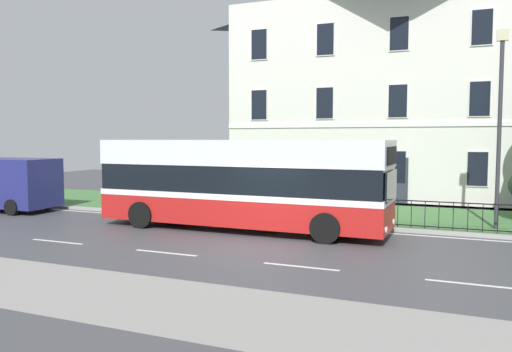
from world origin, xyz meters
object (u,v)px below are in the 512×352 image
at_px(litter_bin, 255,201).
at_px(white_panel_van, 5,184).
at_px(georgian_townhouse, 410,81).
at_px(single_decker_bus, 241,183).
at_px(street_lamp_post, 500,116).

bearing_deg(litter_bin, white_panel_van, -167.91).
height_order(georgian_townhouse, single_decker_bus, georgian_townhouse).
xyz_separation_m(single_decker_bus, street_lamp_post, (8.37, 2.88, 2.31)).
distance_m(georgian_townhouse, street_lamp_post, 12.14).
bearing_deg(litter_bin, single_decker_bus, -77.76).
distance_m(street_lamp_post, litter_bin, 9.53).
height_order(single_decker_bus, white_panel_van, single_decker_bus).
bearing_deg(white_panel_van, street_lamp_post, -173.64).
bearing_deg(street_lamp_post, georgian_townhouse, 110.22).
bearing_deg(single_decker_bus, white_panel_van, 179.57).
relative_size(single_decker_bus, street_lamp_post, 1.55).
relative_size(georgian_townhouse, white_panel_van, 3.42).
distance_m(white_panel_van, litter_bin, 11.41).
bearing_deg(litter_bin, georgian_townhouse, 67.12).
bearing_deg(street_lamp_post, single_decker_bus, -161.04).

